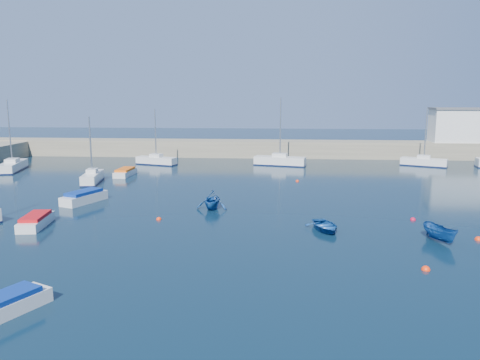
# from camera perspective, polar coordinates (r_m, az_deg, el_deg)

# --- Properties ---
(ground) EXTENTS (220.00, 220.00, 0.00)m
(ground) POSITION_cam_1_polar(r_m,az_deg,el_deg) (30.42, 2.41, -8.51)
(ground) COLOR #0B1F2F
(ground) RESTS_ON ground
(back_wall) EXTENTS (96.00, 4.50, 2.60)m
(back_wall) POSITION_cam_1_polar(r_m,az_deg,el_deg) (75.26, 3.65, 3.83)
(back_wall) COLOR gray
(back_wall) RESTS_ON ground
(harbor_office) EXTENTS (10.00, 4.00, 5.00)m
(harbor_office) POSITION_cam_1_polar(r_m,az_deg,el_deg) (80.36, 25.73, 5.96)
(harbor_office) COLOR silver
(harbor_office) RESTS_ON back_wall
(sailboat_3) EXTENTS (2.44, 5.69, 7.45)m
(sailboat_3) POSITION_cam_1_polar(r_m,az_deg,el_deg) (55.55, -17.55, 0.33)
(sailboat_3) COLOR silver
(sailboat_3) RESTS_ON ground
(sailboat_4) EXTENTS (3.54, 7.32, 9.24)m
(sailboat_4) POSITION_cam_1_polar(r_m,az_deg,el_deg) (68.30, -25.98, 1.56)
(sailboat_4) COLOR silver
(sailboat_4) RESTS_ON ground
(sailboat_5) EXTENTS (6.12, 3.33, 7.87)m
(sailboat_5) POSITION_cam_1_polar(r_m,az_deg,el_deg) (67.82, -10.16, 2.38)
(sailboat_5) COLOR silver
(sailboat_5) RESTS_ON ground
(sailboat_6) EXTENTS (7.44, 3.57, 9.47)m
(sailboat_6) POSITION_cam_1_polar(r_m,az_deg,el_deg) (66.27, 4.88, 2.38)
(sailboat_6) COLOR silver
(sailboat_6) RESTS_ON ground
(sailboat_7) EXTENTS (6.26, 4.03, 8.10)m
(sailboat_7) POSITION_cam_1_polar(r_m,az_deg,el_deg) (70.30, 21.48, 2.09)
(sailboat_7) COLOR silver
(sailboat_7) RESTS_ON ground
(motorboat_0) EXTENTS (2.03, 4.36, 0.94)m
(motorboat_0) POSITION_cam_1_polar(r_m,az_deg,el_deg) (38.70, -23.63, -4.58)
(motorboat_0) COLOR silver
(motorboat_0) RESTS_ON ground
(motorboat_1) EXTENTS (3.17, 4.86, 1.13)m
(motorboat_1) POSITION_cam_1_polar(r_m,az_deg,el_deg) (45.56, -18.47, -1.97)
(motorboat_1) COLOR silver
(motorboat_1) RESTS_ON ground
(motorboat_2) EXTENTS (1.70, 4.50, 0.92)m
(motorboat_2) POSITION_cam_1_polar(r_m,az_deg,el_deg) (59.30, -13.81, 0.93)
(motorboat_2) COLOR silver
(motorboat_2) RESTS_ON ground
(motorboat_3) EXTENTS (3.02, 4.27, 0.95)m
(motorboat_3) POSITION_cam_1_polar(r_m,az_deg,el_deg) (24.38, -26.74, -13.45)
(motorboat_3) COLOR silver
(motorboat_3) RESTS_ON ground
(dinghy_center) EXTENTS (3.16, 3.83, 0.69)m
(dinghy_center) POSITION_cam_1_polar(r_m,az_deg,el_deg) (35.03, 10.34, -5.53)
(dinghy_center) COLOR navy
(dinghy_center) RESTS_ON ground
(dinghy_left) EXTENTS (3.02, 3.40, 1.65)m
(dinghy_left) POSITION_cam_1_polar(r_m,az_deg,el_deg) (40.80, -3.41, -2.42)
(dinghy_left) COLOR navy
(dinghy_left) RESTS_ON ground
(dinghy_right) EXTENTS (2.18, 3.26, 1.18)m
(dinghy_right) POSITION_cam_1_polar(r_m,az_deg,el_deg) (34.61, 23.22, -6.00)
(dinghy_right) COLOR navy
(dinghy_right) RESTS_ON ground
(buoy_0) EXTENTS (0.43, 0.43, 0.43)m
(buoy_0) POSITION_cam_1_polar(r_m,az_deg,el_deg) (38.05, -9.86, -4.78)
(buoy_0) COLOR #FF330D
(buoy_0) RESTS_ON ground
(buoy_1) EXTENTS (0.45, 0.45, 0.45)m
(buoy_1) POSITION_cam_1_polar(r_m,az_deg,el_deg) (39.83, 20.33, -4.60)
(buoy_1) COLOR #B50D2D
(buoy_1) RESTS_ON ground
(buoy_2) EXTENTS (0.50, 0.50, 0.50)m
(buoy_2) POSITION_cam_1_polar(r_m,az_deg,el_deg) (36.31, 27.05, -6.52)
(buoy_2) COLOR #FF330D
(buoy_2) RESTS_ON ground
(buoy_3) EXTENTS (0.38, 0.38, 0.38)m
(buoy_3) POSITION_cam_1_polar(r_m,az_deg,el_deg) (54.25, 7.00, -0.16)
(buoy_3) COLOR #FF330D
(buoy_3) RESTS_ON ground
(buoy_5) EXTENTS (0.50, 0.50, 0.50)m
(buoy_5) POSITION_cam_1_polar(r_m,az_deg,el_deg) (29.10, 21.70, -10.16)
(buoy_5) COLOR #FF330D
(buoy_5) RESTS_ON ground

